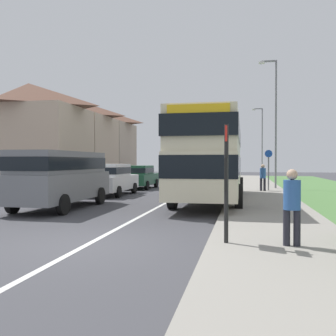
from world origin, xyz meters
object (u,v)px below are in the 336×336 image
object	(u,v)px
pedestrian_walking_away	(263,176)
street_lamp_mid	(274,117)
parked_car_white	(111,178)
street_lamp_far	(261,138)
parked_car_dark_green	(138,176)
bus_stop_sign	(226,175)
cycle_route_sign	(269,168)
pedestrian_at_stop	(292,204)
parked_van_grey	(61,175)
double_decker_bus	(211,155)

from	to	relation	value
pedestrian_walking_away	street_lamp_mid	bearing A→B (deg)	70.65
parked_car_white	street_lamp_far	world-z (taller)	street_lamp_far
parked_car_dark_green	bus_stop_sign	size ratio (longest dim) A/B	1.62
parked_car_white	street_lamp_mid	xyz separation A→B (m)	(8.96, 5.62, 3.78)
cycle_route_sign	street_lamp_mid	size ratio (longest dim) A/B	0.30
pedestrian_at_stop	street_lamp_far	distance (m)	34.58
parked_car_white	pedestrian_walking_away	world-z (taller)	parked_car_white
parked_car_dark_green	street_lamp_mid	size ratio (longest dim) A/B	0.51
parked_van_grey	bus_stop_sign	bearing A→B (deg)	-40.22
parked_car_dark_green	street_lamp_far	distance (m)	20.08
parked_van_grey	pedestrian_at_stop	world-z (taller)	parked_van_grey
parked_car_dark_green	street_lamp_far	xyz separation A→B (m)	(8.85, 17.68, 3.50)
street_lamp_far	cycle_route_sign	bearing A→B (deg)	-91.27
pedestrian_walking_away	street_lamp_far	world-z (taller)	street_lamp_far
bus_stop_sign	street_lamp_far	distance (m)	34.55
bus_stop_sign	street_lamp_mid	bearing A→B (deg)	82.40
parked_car_dark_green	pedestrian_at_stop	bearing A→B (deg)	-64.65
parked_car_dark_green	street_lamp_far	world-z (taller)	street_lamp_far
parked_car_white	pedestrian_at_stop	distance (m)	14.01
parked_car_dark_green	pedestrian_walking_away	size ratio (longest dim) A/B	2.53
parked_car_white	street_lamp_mid	bearing A→B (deg)	32.08
pedestrian_at_stop	street_lamp_mid	distance (m)	17.55
parked_car_dark_green	pedestrian_walking_away	distance (m)	8.30
pedestrian_at_stop	pedestrian_walking_away	size ratio (longest dim) A/B	1.00
pedestrian_walking_away	parked_van_grey	bearing A→B (deg)	-131.40
double_decker_bus	pedestrian_walking_away	distance (m)	6.30
double_decker_bus	bus_stop_sign	world-z (taller)	double_decker_bus
pedestrian_at_stop	cycle_route_sign	world-z (taller)	cycle_route_sign
parked_car_white	pedestrian_at_stop	world-z (taller)	parked_car_white
parked_car_dark_green	double_decker_bus	bearing A→B (deg)	-53.76
bus_stop_sign	parked_van_grey	bearing A→B (deg)	139.78
parked_van_grey	street_lamp_mid	distance (m)	14.92
street_lamp_mid	street_lamp_far	bearing A→B (deg)	90.14
parked_car_white	street_lamp_mid	size ratio (longest dim) A/B	0.55
street_lamp_mid	pedestrian_at_stop	bearing A→B (deg)	-93.23
double_decker_bus	parked_car_dark_green	size ratio (longest dim) A/B	2.49
parked_van_grey	street_lamp_far	xyz separation A→B (m)	(8.85, 28.76, 3.05)
parked_car_dark_green	parked_van_grey	bearing A→B (deg)	-90.03
double_decker_bus	parked_car_dark_green	distance (m)	9.47
parked_car_white	street_lamp_far	bearing A→B (deg)	68.71
cycle_route_sign	pedestrian_at_stop	bearing A→B (deg)	-91.89
pedestrian_at_stop	street_lamp_far	bearing A→B (deg)	88.46
pedestrian_walking_away	street_lamp_far	distance (m)	19.90
pedestrian_walking_away	cycle_route_sign	xyz separation A→B (m)	(0.35, 0.46, 0.45)
parked_van_grey	street_lamp_mid	xyz separation A→B (m)	(8.90, 11.48, 3.39)
double_decker_bus	parked_van_grey	size ratio (longest dim) A/B	1.92
cycle_route_sign	bus_stop_sign	bearing A→B (deg)	-96.80
parked_van_grey	double_decker_bus	bearing A→B (deg)	32.35
parked_van_grey	street_lamp_far	bearing A→B (deg)	72.89
parked_car_dark_green	street_lamp_mid	bearing A→B (deg)	2.56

